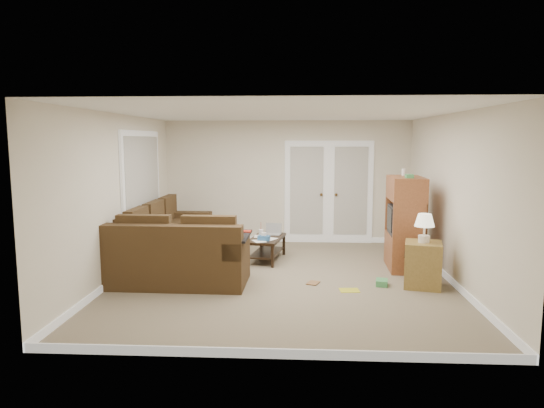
# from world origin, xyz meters

# --- Properties ---
(floor) EXTENTS (5.50, 5.50, 0.00)m
(floor) POSITION_xyz_m (0.00, 0.00, 0.00)
(floor) COLOR gray
(floor) RESTS_ON ground
(ceiling) EXTENTS (5.00, 5.50, 0.02)m
(ceiling) POSITION_xyz_m (0.00, 0.00, 2.50)
(ceiling) COLOR white
(ceiling) RESTS_ON wall_back
(wall_left) EXTENTS (0.02, 5.50, 2.50)m
(wall_left) POSITION_xyz_m (-2.50, 0.00, 1.25)
(wall_left) COLOR silver
(wall_left) RESTS_ON floor
(wall_right) EXTENTS (0.02, 5.50, 2.50)m
(wall_right) POSITION_xyz_m (2.50, 0.00, 1.25)
(wall_right) COLOR silver
(wall_right) RESTS_ON floor
(wall_back) EXTENTS (5.00, 0.02, 2.50)m
(wall_back) POSITION_xyz_m (0.00, 2.75, 1.25)
(wall_back) COLOR silver
(wall_back) RESTS_ON floor
(wall_front) EXTENTS (5.00, 0.02, 2.50)m
(wall_front) POSITION_xyz_m (0.00, -2.75, 1.25)
(wall_front) COLOR silver
(wall_front) RESTS_ON floor
(baseboards) EXTENTS (5.00, 5.50, 0.10)m
(baseboards) POSITION_xyz_m (0.00, 0.00, 0.05)
(baseboards) COLOR silver
(baseboards) RESTS_ON floor
(french_doors) EXTENTS (1.80, 0.05, 2.13)m
(french_doors) POSITION_xyz_m (0.85, 2.71, 1.04)
(french_doors) COLOR silver
(french_doors) RESTS_ON floor
(window_left) EXTENTS (0.05, 1.92, 1.42)m
(window_left) POSITION_xyz_m (-2.46, 1.00, 1.55)
(window_left) COLOR silver
(window_left) RESTS_ON wall_left
(sectional_sofa) EXTENTS (2.05, 3.08, 0.94)m
(sectional_sofa) POSITION_xyz_m (-1.79, 0.39, 0.37)
(sectional_sofa) COLOR #45311A
(sectional_sofa) RESTS_ON floor
(coffee_table) EXTENTS (0.67, 1.08, 0.68)m
(coffee_table) POSITION_xyz_m (-0.31, 1.15, 0.22)
(coffee_table) COLOR black
(coffee_table) RESTS_ON floor
(tv_armoire) EXTENTS (0.56, 0.97, 1.63)m
(tv_armoire) POSITION_xyz_m (1.97, 0.72, 0.77)
(tv_armoire) COLOR brown
(tv_armoire) RESTS_ON floor
(side_cabinet) EXTENTS (0.61, 0.61, 1.07)m
(side_cabinet) POSITION_xyz_m (2.03, -0.30, 0.38)
(side_cabinet) COLOR olive
(side_cabinet) RESTS_ON floor
(space_heater) EXTENTS (0.13, 0.11, 0.30)m
(space_heater) POSITION_xyz_m (2.08, 2.45, 0.15)
(space_heater) COLOR white
(space_heater) RESTS_ON floor
(floor_magazine) EXTENTS (0.29, 0.24, 0.01)m
(floor_magazine) POSITION_xyz_m (0.96, -0.54, 0.00)
(floor_magazine) COLOR gold
(floor_magazine) RESTS_ON floor
(floor_greenbox) EXTENTS (0.20, 0.25, 0.09)m
(floor_greenbox) POSITION_xyz_m (1.46, -0.28, 0.04)
(floor_greenbox) COLOR #449652
(floor_greenbox) RESTS_ON floor
(floor_book) EXTENTS (0.22, 0.26, 0.02)m
(floor_book) POSITION_xyz_m (0.39, -0.20, 0.01)
(floor_book) COLOR brown
(floor_book) RESTS_ON floor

